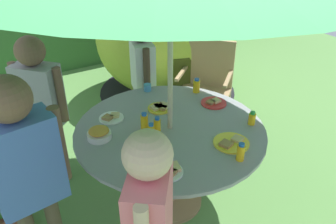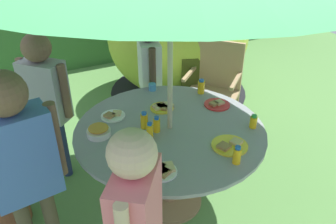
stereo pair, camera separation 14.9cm
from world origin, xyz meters
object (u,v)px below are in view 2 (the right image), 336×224
object	(u,v)px
snack_bowl	(99,131)
plate_front_edge	(217,104)
wooden_chair	(214,83)
juice_bottle_mid_left	(150,131)
plate_far_left	(113,115)
cup_near	(152,87)
plate_center_back	(230,145)
child_in_white_shirt	(149,66)
juice_bottle_spot_b	(132,175)
juice_bottle_back_edge	(237,155)
juice_bottle_near_left	(253,122)
plate_far_right	(162,107)
child_in_pink_shirt	(136,214)
juice_bottle_center_front	(157,125)
plate_mid_right	(162,170)
child_in_grey_shirt	(45,91)
dome_tent	(179,36)
potted_plant	(3,190)
juice_bottle_near_right	(201,87)
garden_table	(170,144)
juice_bottle_spot_a	(144,121)
child_in_blue_shirt	(20,157)

from	to	relation	value
snack_bowl	plate_front_edge	bearing A→B (deg)	-0.89
wooden_chair	juice_bottle_mid_left	world-z (taller)	wooden_chair
plate_far_left	cup_near	xyz separation A→B (m)	(0.46, 0.27, 0.02)
plate_center_back	plate_front_edge	xyz separation A→B (m)	(0.24, 0.51, 0.00)
child_in_white_shirt	juice_bottle_spot_b	distance (m)	1.51
juice_bottle_back_edge	cup_near	size ratio (longest dim) A/B	1.94
plate_front_edge	child_in_white_shirt	bearing A→B (deg)	107.01
juice_bottle_near_left	wooden_chair	bearing A→B (deg)	69.70
plate_far_right	child_in_pink_shirt	bearing A→B (deg)	-122.11
juice_bottle_center_front	plate_mid_right	bearing A→B (deg)	-111.17
plate_mid_right	juice_bottle_back_edge	bearing A→B (deg)	-15.94
child_in_grey_shirt	plate_front_edge	size ratio (longest dim) A/B	6.33
plate_center_back	juice_bottle_near_left	bearing A→B (deg)	21.84
snack_bowl	plate_far_right	distance (m)	0.58
dome_tent	juice_bottle_center_front	xyz separation A→B (m)	(-1.15, -1.78, 0.04)
juice_bottle_center_front	juice_bottle_back_edge	size ratio (longest dim) A/B	0.96
snack_bowl	potted_plant	bearing A→B (deg)	161.18
child_in_grey_shirt	cup_near	distance (m)	0.89
juice_bottle_near_right	plate_front_edge	bearing A→B (deg)	-89.46
cup_near	dome_tent	bearing A→B (deg)	52.29
plate_far_right	plate_far_left	distance (m)	0.40
juice_bottle_near_left	juice_bottle_back_edge	distance (m)	0.45
child_in_pink_shirt	plate_center_back	bearing A→B (deg)	-28.99
wooden_chair	plate_far_left	size ratio (longest dim) A/B	5.17
potted_plant	juice_bottle_near_right	distance (m)	1.76
juice_bottle_center_front	cup_near	size ratio (longest dim) A/B	1.87
juice_bottle_near_right	cup_near	world-z (taller)	juice_bottle_near_right
garden_table	child_in_grey_shirt	distance (m)	1.10
plate_mid_right	child_in_grey_shirt	bearing A→B (deg)	111.21
snack_bowl	plate_center_back	xyz separation A→B (m)	(0.75, -0.52, -0.03)
snack_bowl	dome_tent	bearing A→B (deg)	46.90
garden_table	child_in_white_shirt	size ratio (longest dim) A/B	1.08
juice_bottle_near_left	juice_bottle_near_right	world-z (taller)	juice_bottle_near_right
plate_center_back	potted_plant	bearing A→B (deg)	152.22
plate_front_edge	cup_near	distance (m)	0.60
juice_bottle_mid_left	cup_near	xyz separation A→B (m)	(0.32, 0.67, -0.03)
child_in_grey_shirt	juice_bottle_spot_a	distance (m)	0.90
plate_center_back	juice_bottle_spot_a	world-z (taller)	juice_bottle_spot_a
wooden_chair	juice_bottle_spot_b	xyz separation A→B (m)	(-1.40, -1.22, 0.24)
juice_bottle_spot_b	plate_center_back	bearing A→B (deg)	2.01
juice_bottle_back_edge	juice_bottle_near_left	bearing A→B (deg)	37.96
juice_bottle_center_front	child_in_white_shirt	bearing A→B (deg)	68.70
juice_bottle_spot_b	plate_front_edge	bearing A→B (deg)	29.31
juice_bottle_mid_left	potted_plant	bearing A→B (deg)	156.78
snack_bowl	juice_bottle_spot_a	xyz separation A→B (m)	(0.33, -0.05, 0.02)
plate_far_left	juice_bottle_near_right	bearing A→B (deg)	2.22
dome_tent	child_in_blue_shirt	world-z (taller)	dome_tent
dome_tent	plate_front_edge	bearing A→B (deg)	-100.47
juice_bottle_spot_b	wooden_chair	bearing A→B (deg)	41.14
child_in_grey_shirt	juice_bottle_back_edge	bearing A→B (deg)	-8.47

